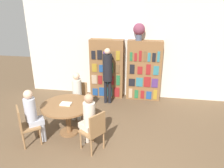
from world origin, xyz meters
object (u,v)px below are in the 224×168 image
at_px(bookshelf_left, 107,69).
at_px(seated_reader_left, 77,93).
at_px(reading_table, 67,109).
at_px(chair_left_side, 79,97).
at_px(seated_reader_right, 88,118).
at_px(seated_reader_back, 33,113).
at_px(chair_near_camera, 25,124).
at_px(librarian_standing, 108,71).
at_px(flower_vase, 139,30).
at_px(bookshelf_right, 144,71).
at_px(chair_far_side, 94,130).

bearing_deg(bookshelf_left, seated_reader_left, -109.13).
xyz_separation_m(reading_table, chair_left_side, (-0.02, 0.92, -0.12)).
bearing_deg(bookshelf_left, reading_table, -102.72).
bearing_deg(seated_reader_right, seated_reader_back, 125.98).
xyz_separation_m(reading_table, chair_near_camera, (-0.74, -0.56, -0.12)).
distance_m(bookshelf_left, librarian_standing, 0.52).
distance_m(chair_near_camera, seated_reader_right, 1.36).
height_order(chair_left_side, librarian_standing, librarian_standing).
distance_m(flower_vase, librarian_standing, 1.47).
height_order(bookshelf_left, chair_left_side, bookshelf_left).
height_order(flower_vase, seated_reader_left, flower_vase).
xyz_separation_m(flower_vase, reading_table, (-1.45, -2.22, -1.51)).
bearing_deg(chair_left_side, bookshelf_left, -112.79).
xyz_separation_m(flower_vase, chair_left_side, (-1.46, -1.30, -1.63)).
height_order(bookshelf_right, chair_near_camera, bookshelf_right).
height_order(bookshelf_left, seated_reader_left, bookshelf_left).
distance_m(chair_left_side, seated_reader_right, 1.50).
bearing_deg(chair_far_side, chair_left_side, 63.00).
relative_size(bookshelf_right, seated_reader_back, 1.47).
height_order(bookshelf_left, seated_reader_right, bookshelf_left).
height_order(seated_reader_left, seated_reader_right, seated_reader_right).
xyz_separation_m(chair_near_camera, chair_left_side, (0.72, 1.48, 0.00)).
height_order(seated_reader_left, seated_reader_back, seated_reader_back).
bearing_deg(seated_reader_right, chair_far_side, -90.00).
xyz_separation_m(seated_reader_right, seated_reader_back, (-1.20, -0.02, -0.00)).
xyz_separation_m(reading_table, librarian_standing, (0.62, 1.72, 0.40)).
height_order(chair_far_side, seated_reader_left, seated_reader_left).
bearing_deg(chair_far_side, librarian_standing, 38.48).
distance_m(reading_table, chair_left_side, 0.93).
height_order(bookshelf_right, chair_left_side, bookshelf_right).
relative_size(bookshelf_right, reading_table, 1.57).
height_order(reading_table, seated_reader_right, seated_reader_right).
bearing_deg(librarian_standing, chair_far_side, -86.49).
relative_size(seated_reader_left, seated_reader_back, 0.99).
bearing_deg(librarian_standing, seated_reader_right, -90.31).
bearing_deg(flower_vase, reading_table, -123.05).
xyz_separation_m(flower_vase, seated_reader_back, (-2.04, -2.67, -1.42)).
height_order(reading_table, chair_near_camera, chair_near_camera).
relative_size(reading_table, chair_left_side, 1.31).
xyz_separation_m(seated_reader_back, librarian_standing, (1.21, 2.16, 0.31)).
xyz_separation_m(bookshelf_left, bookshelf_right, (1.15, 0.00, 0.00)).
relative_size(seated_reader_left, seated_reader_right, 0.99).
bearing_deg(seated_reader_back, reading_table, 90.00).
relative_size(bookshelf_left, seated_reader_left, 1.49).
distance_m(chair_left_side, librarian_standing, 1.14).
relative_size(flower_vase, chair_far_side, 0.55).
xyz_separation_m(chair_left_side, chair_far_side, (0.77, -1.45, 0.00)).
bearing_deg(bookshelf_left, chair_near_camera, -114.04).
relative_size(bookshelf_left, chair_left_side, 2.06).
bearing_deg(chair_left_side, seated_reader_right, 113.80).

